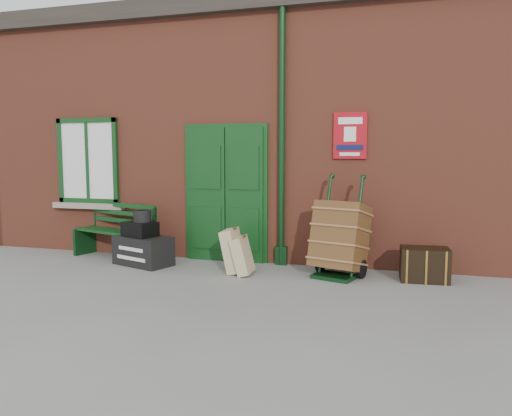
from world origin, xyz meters
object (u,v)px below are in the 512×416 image
at_px(porter_trolley, 340,238).
at_px(houdini_trunk, 143,251).
at_px(dark_trunk, 425,264).
at_px(bench, 117,230).

bearing_deg(porter_trolley, houdini_trunk, -160.18).
relative_size(porter_trolley, dark_trunk, 2.22).
bearing_deg(dark_trunk, bench, 174.18).
height_order(houdini_trunk, porter_trolley, porter_trolley).
height_order(bench, houdini_trunk, bench).
xyz_separation_m(porter_trolley, dark_trunk, (1.18, 0.05, -0.33)).
relative_size(bench, dark_trunk, 2.51).
distance_m(bench, dark_trunk, 4.99).
xyz_separation_m(bench, dark_trunk, (4.98, -0.15, -0.25)).
bearing_deg(bench, dark_trunk, 15.72).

